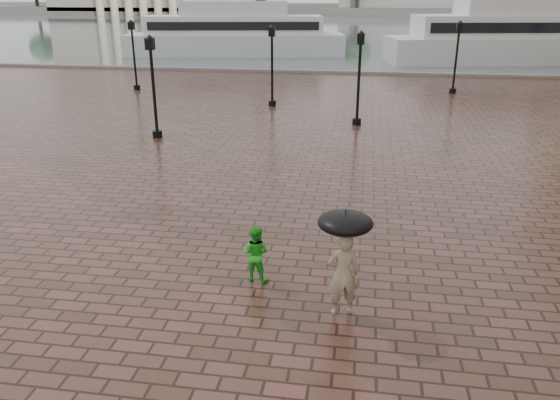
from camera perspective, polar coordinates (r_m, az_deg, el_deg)
name	(u,v)px	position (r m, az deg, el deg)	size (l,w,h in m)	color
ground	(234,236)	(15.12, -4.82, -3.75)	(300.00, 300.00, 0.00)	#3A241A
harbour_water	(351,27)	(105.55, 7.41, 17.50)	(240.00, 240.00, 0.00)	#465055
quay_edge	(325,73)	(45.87, 4.74, 13.10)	(80.00, 0.60, 0.30)	slate
far_shore	(359,9)	(173.42, 8.25, 19.15)	(300.00, 60.00, 2.00)	#4C4C47
street_lamps	(278,66)	(31.56, -0.23, 13.81)	(21.44, 14.44, 4.40)	black
adult_pedestrian	(343,274)	(11.30, 6.59, -7.73)	(0.67, 0.44, 1.83)	gray
child_pedestrian	(256,253)	(12.61, -2.56, -5.60)	(0.66, 0.51, 1.35)	green
ferry_near	(235,33)	(58.61, -4.73, 16.98)	(22.74, 9.17, 7.27)	silver
ferry_far	(520,36)	(56.60, 23.77, 15.39)	(24.63, 10.31, 7.86)	silver
umbrella	(345,223)	(10.79, 6.85, -2.38)	(1.10, 1.10, 1.18)	black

